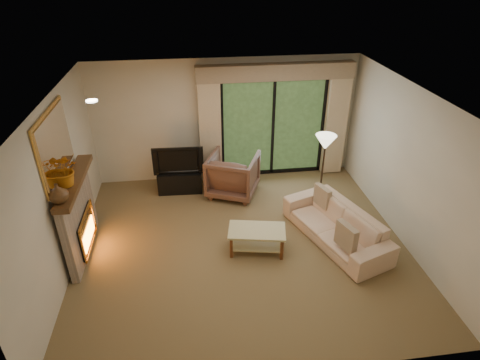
{
  "coord_description": "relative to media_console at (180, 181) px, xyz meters",
  "views": [
    {
      "loc": [
        -0.77,
        -5.39,
        4.37
      ],
      "look_at": [
        0.0,
        0.3,
        1.1
      ],
      "focal_mm": 30.0,
      "sensor_mm": 36.0,
      "label": 1
    }
  ],
  "objects": [
    {
      "name": "pillow_far",
      "position": [
        2.57,
        -1.43,
        0.29
      ],
      "size": [
        0.22,
        0.4,
        0.39
      ],
      "primitive_type": "cube",
      "rotation": [
        0.0,
        0.0,
        0.34
      ],
      "color": "brown",
      "rests_on": "sofa"
    },
    {
      "name": "armchair",
      "position": [
        1.08,
        -0.25,
        0.21
      ],
      "size": [
        1.24,
        1.25,
        0.88
      ],
      "primitive_type": "imported",
      "rotation": [
        0.0,
        0.0,
        2.74
      ],
      "color": "brown",
      "rests_on": "floor"
    },
    {
      "name": "vase",
      "position": [
        -1.57,
        -2.39,
        1.29
      ],
      "size": [
        0.31,
        0.31,
        0.28
      ],
      "primitive_type": "imported",
      "rotation": [
        0.0,
        0.0,
        0.16
      ],
      "color": "#4D3119",
      "rests_on": "fireplace"
    },
    {
      "name": "wall_left",
      "position": [
        -1.71,
        -1.95,
        1.08
      ],
      "size": [
        0.0,
        5.0,
        5.0
      ],
      "primitive_type": "plane",
      "rotation": [
        1.57,
        0.0,
        1.57
      ],
      "color": "beige",
      "rests_on": "ground"
    },
    {
      "name": "coffee_table",
      "position": [
        1.25,
        -2.13,
        -0.02
      ],
      "size": [
        1.01,
        0.68,
        0.42
      ],
      "primitive_type": null,
      "rotation": [
        0.0,
        0.0,
        -0.19
      ],
      "color": "tan",
      "rests_on": "floor"
    },
    {
      "name": "curtain_left",
      "position": [
        0.69,
        0.39,
        0.98
      ],
      "size": [
        0.45,
        0.18,
        2.35
      ],
      "primitive_type": "cube",
      "color": "#CBAE87",
      "rests_on": "floor"
    },
    {
      "name": "fireplace",
      "position": [
        -1.59,
        -1.75,
        0.46
      ],
      "size": [
        0.24,
        1.7,
        1.37
      ],
      "primitive_type": null,
      "color": "gray",
      "rests_on": "floor"
    },
    {
      "name": "media_console",
      "position": [
        0.0,
        0.0,
        0.0
      ],
      "size": [
        0.92,
        0.45,
        0.45
      ],
      "primitive_type": "cube",
      "rotation": [
        0.0,
        0.0,
        -0.05
      ],
      "color": "black",
      "rests_on": "floor"
    },
    {
      "name": "ceiling",
      "position": [
        1.04,
        -1.95,
        2.38
      ],
      "size": [
        5.5,
        5.5,
        0.0
      ],
      "primitive_type": "plane",
      "rotation": [
        3.14,
        0.0,
        0.0
      ],
      "color": "silver",
      "rests_on": "ground"
    },
    {
      "name": "cornice",
      "position": [
        2.04,
        0.41,
        2.1
      ],
      "size": [
        3.2,
        0.24,
        0.32
      ],
      "primitive_type": "cube",
      "color": "#987E62",
      "rests_on": "wall_back"
    },
    {
      "name": "curtain_right",
      "position": [
        3.39,
        0.39,
        0.98
      ],
      "size": [
        0.45,
        0.18,
        2.35
      ],
      "primitive_type": "cube",
      "color": "#CBAE87",
      "rests_on": "floor"
    },
    {
      "name": "tv",
      "position": [
        0.0,
        -0.0,
        0.52
      ],
      "size": [
        1.02,
        0.18,
        0.58
      ],
      "primitive_type": "imported",
      "rotation": [
        0.0,
        0.0,
        -0.05
      ],
      "color": "black",
      "rests_on": "media_console"
    },
    {
      "name": "floor_lamp",
      "position": [
        2.74,
        -0.84,
        0.5
      ],
      "size": [
        0.43,
        0.43,
        1.46
      ],
      "primitive_type": null,
      "rotation": [
        0.0,
        0.0,
        -0.11
      ],
      "color": "#FFF7CE",
      "rests_on": "floor"
    },
    {
      "name": "wall_right",
      "position": [
        3.79,
        -1.95,
        1.08
      ],
      "size": [
        0.0,
        5.0,
        5.0
      ],
      "primitive_type": "plane",
      "rotation": [
        1.57,
        0.0,
        -1.57
      ],
      "color": "beige",
      "rests_on": "ground"
    },
    {
      "name": "mirror",
      "position": [
        -1.68,
        -1.75,
        1.73
      ],
      "size": [
        0.07,
        1.45,
        1.02
      ],
      "primitive_type": null,
      "color": "gold",
      "rests_on": "wall_left"
    },
    {
      "name": "branches",
      "position": [
        -1.57,
        -1.93,
        1.4
      ],
      "size": [
        0.51,
        0.45,
        0.51
      ],
      "primitive_type": "imported",
      "rotation": [
        0.0,
        0.0,
        -0.13
      ],
      "color": "#BA6713",
      "rests_on": "fireplace"
    },
    {
      "name": "sliding_door",
      "position": [
        2.04,
        0.5,
        0.88
      ],
      "size": [
        2.26,
        0.1,
        2.16
      ],
      "primitive_type": null,
      "color": "black",
      "rests_on": "floor"
    },
    {
      "name": "floor",
      "position": [
        1.04,
        -1.95,
        -0.22
      ],
      "size": [
        5.5,
        5.5,
        0.0
      ],
      "primitive_type": "plane",
      "color": "brown",
      "rests_on": "ground"
    },
    {
      "name": "wall_front",
      "position": [
        1.04,
        -4.45,
        1.08
      ],
      "size": [
        5.0,
        0.0,
        5.0
      ],
      "primitive_type": "plane",
      "rotation": [
        -1.57,
        0.0,
        0.0
      ],
      "color": "beige",
      "rests_on": "ground"
    },
    {
      "name": "pillow_near",
      "position": [
        2.57,
        -2.63,
        0.3
      ],
      "size": [
        0.24,
        0.43,
        0.42
      ],
      "primitive_type": "cube",
      "rotation": [
        0.0,
        0.0,
        0.34
      ],
      "color": "brown",
      "rests_on": "sofa"
    },
    {
      "name": "sofa",
      "position": [
        2.64,
        -2.03,
        0.08
      ],
      "size": [
        1.46,
        2.24,
        0.61
      ],
      "primitive_type": "imported",
      "rotation": [
        0.0,
        0.0,
        -1.23
      ],
      "color": "#D6AE8D",
      "rests_on": "floor"
    },
    {
      "name": "wall_back",
      "position": [
        1.04,
        0.55,
        1.08
      ],
      "size": [
        5.0,
        0.0,
        5.0
      ],
      "primitive_type": "plane",
      "rotation": [
        1.57,
        0.0,
        0.0
      ],
      "color": "beige",
      "rests_on": "ground"
    }
  ]
}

